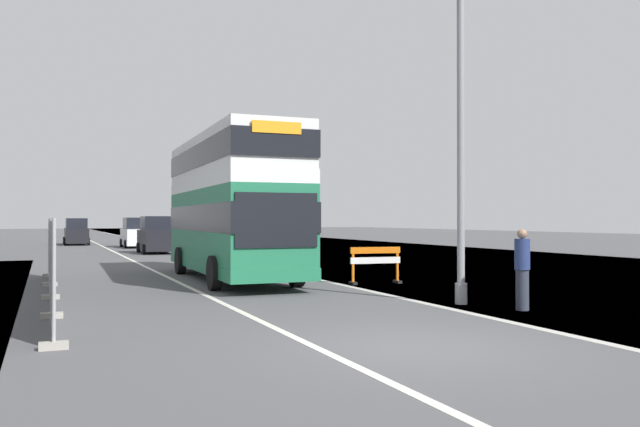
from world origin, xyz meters
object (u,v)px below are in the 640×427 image
at_px(pedestrian_at_kerb, 522,269).
at_px(car_receding_far, 76,232).
at_px(roadworks_barrier, 375,261).
at_px(car_oncoming_near, 157,236).
at_px(lamppost_foreground, 461,147).
at_px(car_receding_mid, 136,233).
at_px(double_decker_bus, 231,204).

bearing_deg(pedestrian_at_kerb, car_receding_far, 99.94).
xyz_separation_m(roadworks_barrier, car_receding_far, (-7.33, 36.60, 0.26)).
xyz_separation_m(car_oncoming_near, pedestrian_at_kerb, (3.68, -27.68, -0.11)).
bearing_deg(lamppost_foreground, car_receding_mid, 95.10).
bearing_deg(double_decker_bus, car_oncoming_near, 88.92).
distance_m(car_oncoming_near, pedestrian_at_kerb, 27.93).
relative_size(double_decker_bus, car_oncoming_near, 2.58).
height_order(roadworks_barrier, pedestrian_at_kerb, pedestrian_at_kerb).
bearing_deg(lamppost_foreground, double_decker_bus, 112.21).
bearing_deg(double_decker_bus, car_receding_mid, 89.41).
distance_m(double_decker_bus, car_oncoming_near, 18.03).
xyz_separation_m(double_decker_bus, roadworks_barrier, (3.80, -3.21, -1.82)).
bearing_deg(car_receding_mid, pedestrian_at_kerb, -84.11).
distance_m(lamppost_foreground, car_receding_far, 42.35).
relative_size(double_decker_bus, car_receding_mid, 2.30).
height_order(double_decker_bus, roadworks_barrier, double_decker_bus).
relative_size(car_oncoming_near, car_receding_far, 0.89).
bearing_deg(lamppost_foreground, roadworks_barrier, 85.36).
bearing_deg(roadworks_barrier, car_receding_far, 101.33).
xyz_separation_m(double_decker_bus, car_receding_mid, (0.27, 26.63, -1.54)).
relative_size(car_oncoming_near, pedestrian_at_kerb, 2.18).
bearing_deg(double_decker_bus, roadworks_barrier, -40.19).
height_order(car_oncoming_near, car_receding_far, car_oncoming_near).
bearing_deg(lamppost_foreground, car_oncoming_near, 96.63).
bearing_deg(car_receding_mid, roadworks_barrier, -83.25).
relative_size(double_decker_bus, car_receding_far, 2.29).
bearing_deg(car_receding_mid, car_receding_far, 119.38).
distance_m(double_decker_bus, car_receding_mid, 26.68).
height_order(lamppost_foreground, roadworks_barrier, lamppost_foreground).
relative_size(lamppost_foreground, pedestrian_at_kerb, 4.42).
bearing_deg(car_oncoming_near, double_decker_bus, -91.08).
distance_m(car_receding_far, pedestrian_at_kerb, 43.76).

